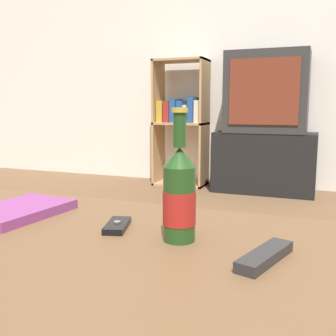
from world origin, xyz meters
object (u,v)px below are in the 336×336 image
tv_stand (264,162)px  table_book (19,210)px  cell_phone (117,225)px  television (267,92)px  beer_bottle (179,195)px  remote_control (265,256)px  bookshelf (181,119)px

tv_stand → table_book: bearing=-95.8°
cell_phone → table_book: (-0.29, 0.01, 0.00)m
television → beer_bottle: (0.18, -2.68, -0.29)m
remote_control → table_book: (-0.63, 0.08, 0.00)m
tv_stand → cell_phone: tv_stand is taller
beer_bottle → cell_phone: size_ratio=2.38×
television → remote_control: 2.78m
beer_bottle → cell_phone: (-0.16, 0.02, -0.09)m
beer_bottle → cell_phone: beer_bottle is taller
television → cell_phone: bearing=-89.6°
cell_phone → television: bearing=74.4°
cell_phone → bookshelf: bearing=90.4°
television → beer_bottle: television is taller
cell_phone → remote_control: remote_control is taller
table_book → remote_control: bearing=-1.4°
tv_stand → table_book: 2.67m
bookshelf → table_book: (0.51, -2.70, -0.15)m
table_book → television: bearing=90.3°
television → table_book: size_ratio=2.50×
television → remote_control: television is taller
television → tv_stand: bearing=90.0°
remote_control → tv_stand: bearing=115.0°
bookshelf → remote_control: 3.01m
beer_bottle → remote_control: size_ratio=1.65×
tv_stand → remote_control: 2.76m
tv_stand → bookshelf: (-0.78, 0.05, 0.37)m
remote_control → table_book: bearing=-170.0°
beer_bottle → remote_control: 0.21m
tv_stand → remote_control: size_ratio=5.13×
beer_bottle → tv_stand: bearing=93.7°
bookshelf → table_book: 2.75m
remote_control → bookshelf: bearing=129.8°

